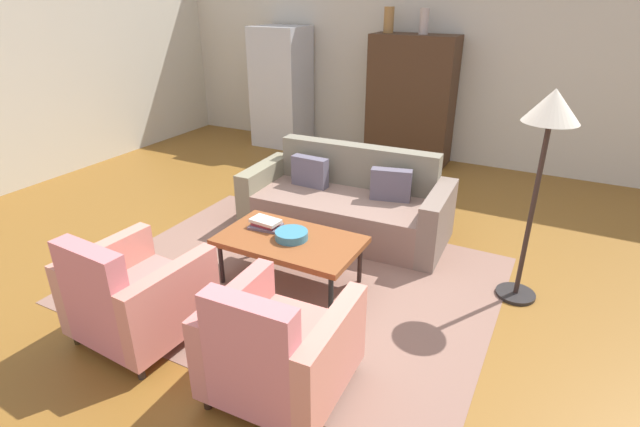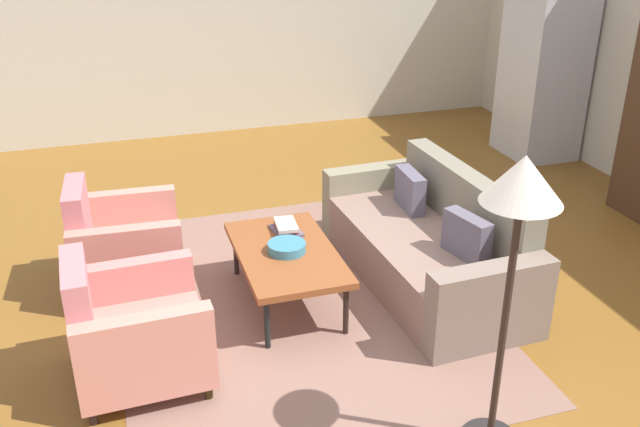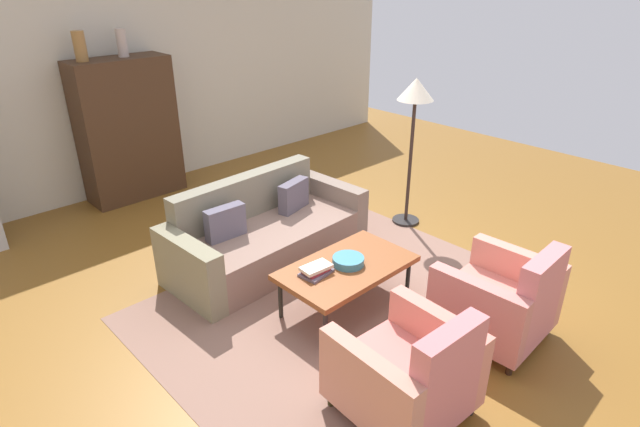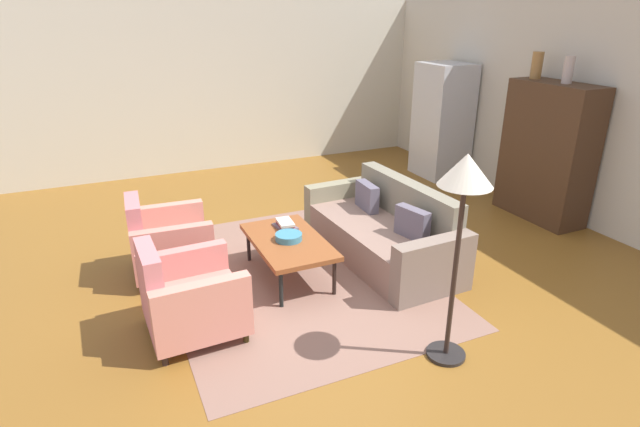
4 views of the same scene
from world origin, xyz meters
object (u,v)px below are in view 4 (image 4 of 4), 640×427
Objects in this scene: couch at (386,233)px; vase_tall at (537,65)px; armchair_right at (186,300)px; refrigerator at (442,121)px; armchair_left at (165,244)px; cabinet at (548,153)px; floor_lamp at (464,191)px; coffee_table at (288,242)px; fruit_bowl at (289,237)px; vase_round at (568,70)px; book_stack at (285,224)px.

vase_tall reaches higher than couch.
couch is 2.43× the size of armchair_right.
refrigerator is at bearing 119.28° from armchair_right.
armchair_left is 0.49× the size of cabinet.
cabinet reaches higher than armchair_left.
armchair_right is at bearing -122.17° from floor_lamp.
vase_tall is 3.87m from floor_lamp.
armchair_right is (0.61, -2.35, 0.06)m from couch.
coffee_table is 0.07m from fruit_bowl.
refrigerator reaches higher than fruit_bowl.
couch is 2.43× the size of armchair_left.
armchair_left is 5.18m from vase_round.
coffee_table is at bearing -80.97° from vase_tall.
vase_round reaches higher than refrigerator.
couch is 1.16× the size of refrigerator.
book_stack is at bearing -163.23° from floor_lamp.
fruit_bowl is at bearing -86.78° from cabinet.
book_stack is at bearing -93.17° from vase_round.
floor_lamp is (1.87, -3.02, -0.52)m from vase_round.
coffee_table is (0.00, -1.19, 0.11)m from couch.
floor_lamp is at bearing 21.77° from fruit_bowl.
book_stack is (0.31, 1.24, 0.13)m from armchair_left.
vase_round is 0.18× the size of refrigerator.
fruit_bowl is (0.62, 1.17, 0.13)m from armchair_left.
floor_lamp reaches higher than book_stack.
fruit_bowl is 0.15× the size of refrigerator.
armchair_left is at bearing -141.87° from floor_lamp.
fruit_bowl is 0.16× the size of floor_lamp.
cabinet reaches higher than book_stack.
armchair_right is 1.31m from fruit_bowl.
armchair_right is (0.60, -1.17, -0.05)m from coffee_table.
fruit_bowl is at bearing -14.18° from book_stack.
coffee_table is 4.08m from vase_tall.
floor_lamp is (1.97, -3.02, 0.54)m from cabinet.
book_stack is at bearing -60.35° from refrigerator.
book_stack is 3.94m from vase_round.
refrigerator reaches higher than armchair_left.
floor_lamp is (2.37, -3.02, -0.53)m from vase_tall.
vase_round is (0.51, 4.89, 1.62)m from armchair_left.
armchair_left is at bearing -90.14° from vase_tall.
coffee_table is 1.36× the size of armchair_left.
floor_lamp is (1.78, -0.48, 1.16)m from couch.
fruit_bowl reaches higher than coffee_table.
refrigerator is at bearing 122.53° from coffee_table.
armchair_left is 1.21m from armchair_right.
armchair_right is at bearing 101.96° from couch.
armchair_left reaches higher than coffee_table.
vase_round is at bearing 96.05° from armchair_right.
couch is at bearing -85.76° from cabinet.
couch is 2.43m from armchair_right.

